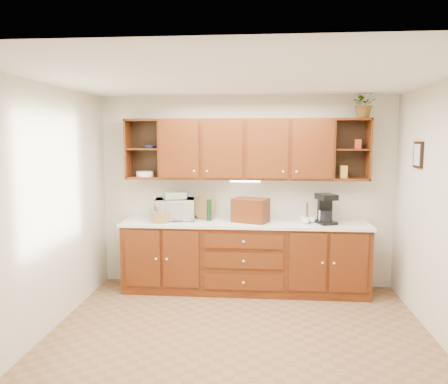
% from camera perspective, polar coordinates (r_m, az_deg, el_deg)
% --- Properties ---
extents(floor, '(4.00, 4.00, 0.00)m').
position_cam_1_polar(floor, '(4.69, 1.90, -18.72)').
color(floor, brown).
rests_on(floor, ground).
extents(ceiling, '(4.00, 4.00, 0.00)m').
position_cam_1_polar(ceiling, '(4.26, 2.05, 14.64)').
color(ceiling, white).
rests_on(ceiling, back_wall).
extents(back_wall, '(4.00, 0.00, 4.00)m').
position_cam_1_polar(back_wall, '(6.01, 2.85, 0.02)').
color(back_wall, beige).
rests_on(back_wall, floor).
extents(left_wall, '(0.00, 3.50, 3.50)m').
position_cam_1_polar(left_wall, '(4.82, -22.53, -2.29)').
color(left_wall, beige).
rests_on(left_wall, floor).
extents(base_cabinets, '(3.20, 0.60, 0.90)m').
position_cam_1_polar(base_cabinets, '(5.89, 2.69, -8.58)').
color(base_cabinets, '#3A1506').
rests_on(base_cabinets, floor).
extents(countertop, '(3.24, 0.64, 0.04)m').
position_cam_1_polar(countertop, '(5.77, 2.71, -4.11)').
color(countertop, silver).
rests_on(countertop, base_cabinets).
extents(upper_cabinets, '(3.20, 0.33, 0.80)m').
position_cam_1_polar(upper_cabinets, '(5.81, 2.92, 5.63)').
color(upper_cabinets, '#3A1506').
rests_on(upper_cabinets, back_wall).
extents(undercabinet_light, '(0.40, 0.05, 0.02)m').
position_cam_1_polar(undercabinet_light, '(5.78, 2.78, 1.43)').
color(undercabinet_light, white).
rests_on(undercabinet_light, upper_cabinets).
extents(framed_picture, '(0.03, 0.24, 0.30)m').
position_cam_1_polar(framed_picture, '(5.41, 24.04, 4.47)').
color(framed_picture, black).
rests_on(framed_picture, right_wall).
extents(wicker_basket, '(0.28, 0.28, 0.14)m').
position_cam_1_polar(wicker_basket, '(5.77, -8.28, -3.25)').
color(wicker_basket, olive).
rests_on(wicker_basket, countertop).
extents(microwave, '(0.57, 0.43, 0.29)m').
position_cam_1_polar(microwave, '(5.91, -6.45, -2.26)').
color(microwave, beige).
rests_on(microwave, countertop).
extents(towel_stack, '(0.34, 0.31, 0.09)m').
position_cam_1_polar(towel_stack, '(5.88, -6.48, -0.47)').
color(towel_stack, '#C2C15B').
rests_on(towel_stack, microwave).
extents(wine_bottle, '(0.07, 0.07, 0.29)m').
position_cam_1_polar(wine_bottle, '(5.81, -1.96, -2.39)').
color(wine_bottle, black).
rests_on(wine_bottle, countertop).
extents(woven_tray, '(0.35, 0.18, 0.34)m').
position_cam_1_polar(woven_tray, '(5.98, -2.62, -3.43)').
color(woven_tray, olive).
rests_on(woven_tray, countertop).
extents(bread_box, '(0.52, 0.42, 0.31)m').
position_cam_1_polar(bread_box, '(5.73, 3.48, -2.39)').
color(bread_box, '#3A1506').
rests_on(bread_box, countertop).
extents(mug_tree, '(0.24, 0.24, 0.27)m').
position_cam_1_polar(mug_tree, '(5.79, 10.77, -3.57)').
color(mug_tree, '#3A1506').
rests_on(mug_tree, countertop).
extents(canister_red, '(0.11, 0.11, 0.14)m').
position_cam_1_polar(canister_red, '(5.80, 13.17, -3.34)').
color(canister_red, '#AA3118').
rests_on(canister_red, countertop).
extents(canister_white, '(0.10, 0.10, 0.16)m').
position_cam_1_polar(canister_white, '(5.83, 12.63, -3.14)').
color(canister_white, white).
rests_on(canister_white, countertop).
extents(canister_yellow, '(0.09, 0.09, 0.12)m').
position_cam_1_polar(canister_yellow, '(5.82, 13.43, -3.40)').
color(canister_yellow, gold).
rests_on(canister_yellow, countertop).
extents(coffee_maker, '(0.28, 0.32, 0.39)m').
position_cam_1_polar(coffee_maker, '(5.78, 13.15, -2.20)').
color(coffee_maker, black).
rests_on(coffee_maker, countertop).
extents(bowl_stack, '(0.19, 0.19, 0.04)m').
position_cam_1_polar(bowl_stack, '(5.98, -9.62, 5.84)').
color(bowl_stack, navy).
rests_on(bowl_stack, upper_cabinets).
extents(plate_stack, '(0.27, 0.27, 0.07)m').
position_cam_1_polar(plate_stack, '(6.01, -10.29, 2.35)').
color(plate_stack, white).
rests_on(plate_stack, upper_cabinets).
extents(pantry_box_yellow, '(0.09, 0.07, 0.16)m').
position_cam_1_polar(pantry_box_yellow, '(5.89, 15.34, 2.56)').
color(pantry_box_yellow, gold).
rests_on(pantry_box_yellow, upper_cabinets).
extents(pantry_box_red, '(0.09, 0.08, 0.12)m').
position_cam_1_polar(pantry_box_red, '(5.91, 17.09, 6.01)').
color(pantry_box_red, '#AA3118').
rests_on(pantry_box_red, upper_cabinets).
extents(potted_plant, '(0.41, 0.38, 0.36)m').
position_cam_1_polar(potted_plant, '(5.92, 17.84, 10.91)').
color(potted_plant, '#999999').
rests_on(potted_plant, upper_cabinets).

